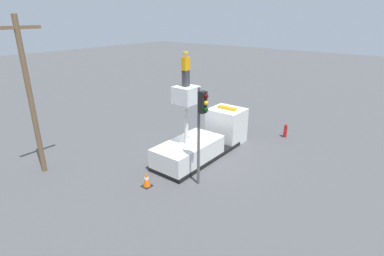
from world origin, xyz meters
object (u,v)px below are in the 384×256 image
(traffic_light_pole, at_px, (201,118))
(fire_hydrant, at_px, (285,131))
(worker, at_px, (186,69))
(utility_pole, at_px, (30,93))
(bucket_truck, at_px, (205,140))
(traffic_cone_rear, at_px, (147,179))

(traffic_light_pole, relative_size, fire_hydrant, 5.20)
(worker, distance_m, utility_pole, 7.87)
(bucket_truck, relative_size, fire_hydrant, 7.49)
(traffic_light_pole, distance_m, utility_pole, 8.66)
(bucket_truck, relative_size, traffic_light_pole, 1.44)
(worker, height_order, traffic_light_pole, worker)
(worker, distance_m, traffic_cone_rear, 5.87)
(traffic_light_pole, height_order, fire_hydrant, traffic_light_pole)
(worker, height_order, traffic_cone_rear, worker)
(fire_hydrant, bearing_deg, bucket_truck, 153.02)
(bucket_truck, bearing_deg, fire_hydrant, -26.98)
(fire_hydrant, bearing_deg, traffic_cone_rear, 164.42)
(fire_hydrant, xyz_separation_m, traffic_cone_rear, (-10.42, 2.91, -0.08))
(bucket_truck, xyz_separation_m, utility_pole, (-7.17, 5.63, 3.42))
(worker, bearing_deg, traffic_cone_rear, 178.94)
(traffic_light_pole, xyz_separation_m, traffic_cone_rear, (-1.79, 1.99, -3.12))
(traffic_light_pole, relative_size, traffic_cone_rear, 6.18)
(worker, bearing_deg, utility_pole, 133.78)
(fire_hydrant, xyz_separation_m, utility_pole, (-12.77, 8.48, 3.88))
(traffic_light_pole, xyz_separation_m, fire_hydrant, (8.63, -0.91, -3.04))
(bucket_truck, xyz_separation_m, worker, (-1.78, 0.00, 4.47))
(bucket_truck, distance_m, worker, 4.81)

